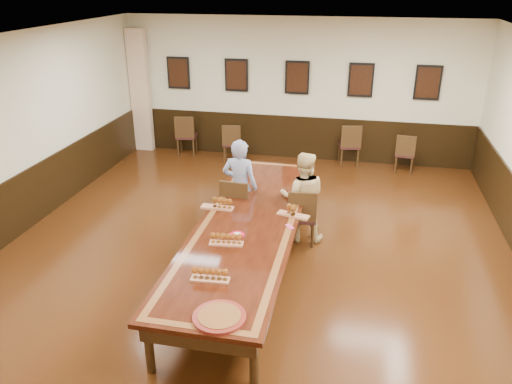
% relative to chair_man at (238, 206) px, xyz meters
% --- Properties ---
extents(floor, '(8.00, 10.00, 0.02)m').
position_rel_chair_man_xyz_m(floor, '(0.40, -0.98, -0.52)').
color(floor, black).
rests_on(floor, ground).
extents(ceiling, '(8.00, 10.00, 0.02)m').
position_rel_chair_man_xyz_m(ceiling, '(0.40, -0.98, 2.70)').
color(ceiling, white).
rests_on(ceiling, floor).
extents(wall_back, '(8.00, 0.02, 3.20)m').
position_rel_chair_man_xyz_m(wall_back, '(0.40, 4.03, 1.09)').
color(wall_back, beige).
rests_on(wall_back, floor).
extents(chair_man, '(0.52, 0.56, 1.01)m').
position_rel_chair_man_xyz_m(chair_man, '(0.00, 0.00, 0.00)').
color(chair_man, '#331716').
rests_on(chair_man, floor).
extents(chair_woman, '(0.50, 0.53, 0.96)m').
position_rel_chair_man_xyz_m(chair_woman, '(1.07, -0.06, -0.03)').
color(chair_woman, '#331716').
rests_on(chair_woman, floor).
extents(spare_chair_a, '(0.53, 0.56, 0.98)m').
position_rel_chair_man_xyz_m(spare_chair_a, '(-2.19, 3.69, -0.02)').
color(spare_chair_a, '#331716').
rests_on(spare_chair_a, floor).
extents(spare_chair_b, '(0.49, 0.52, 0.89)m').
position_rel_chair_man_xyz_m(spare_chair_b, '(-1.00, 3.48, -0.06)').
color(spare_chair_b, '#331716').
rests_on(spare_chair_b, floor).
extents(spare_chair_c, '(0.53, 0.57, 0.96)m').
position_rel_chair_man_xyz_m(spare_chair_c, '(1.66, 3.79, -0.03)').
color(spare_chair_c, '#331716').
rests_on(spare_chair_c, floor).
extents(spare_chair_d, '(0.47, 0.50, 0.87)m').
position_rel_chair_man_xyz_m(spare_chair_d, '(2.89, 3.57, -0.07)').
color(spare_chair_d, '#331716').
rests_on(spare_chair_d, floor).
extents(person_man, '(0.62, 0.44, 1.62)m').
position_rel_chair_man_xyz_m(person_man, '(0.01, 0.11, 0.30)').
color(person_man, '#445CAB').
rests_on(person_man, floor).
extents(person_woman, '(0.80, 0.66, 1.50)m').
position_rel_chair_man_xyz_m(person_woman, '(1.06, 0.04, 0.24)').
color(person_woman, beige).
rests_on(person_woman, floor).
extents(pink_phone, '(0.15, 0.17, 0.01)m').
position_rel_chair_man_xyz_m(pink_phone, '(1.00, -1.03, 0.25)').
color(pink_phone, '#D9487F').
rests_on(pink_phone, conference_table).
extents(curtain, '(0.45, 0.18, 2.90)m').
position_rel_chair_man_xyz_m(curtain, '(-3.35, 3.84, 0.94)').
color(curtain, beige).
rests_on(curtain, floor).
extents(wainscoting, '(8.00, 10.00, 1.00)m').
position_rel_chair_man_xyz_m(wainscoting, '(0.40, -0.98, -0.01)').
color(wainscoting, black).
rests_on(wainscoting, floor).
extents(conference_table, '(1.40, 5.00, 0.76)m').
position_rel_chair_man_xyz_m(conference_table, '(0.40, -0.98, 0.10)').
color(conference_table, black).
rests_on(conference_table, floor).
extents(posters, '(6.14, 0.04, 0.74)m').
position_rel_chair_man_xyz_m(posters, '(0.40, 3.95, 1.39)').
color(posters, black).
rests_on(posters, wall_back).
extents(flight_a, '(0.50, 0.17, 0.19)m').
position_rel_chair_man_xyz_m(flight_a, '(-0.13, -0.66, 0.33)').
color(flight_a, '#B06D49').
rests_on(flight_a, conference_table).
extents(flight_b, '(0.50, 0.26, 0.18)m').
position_rel_chair_man_xyz_m(flight_b, '(1.00, -0.68, 0.33)').
color(flight_b, '#B06D49').
rests_on(flight_b, conference_table).
extents(flight_c, '(0.46, 0.18, 0.17)m').
position_rel_chair_man_xyz_m(flight_c, '(0.26, -1.70, 0.32)').
color(flight_c, '#B06D49').
rests_on(flight_c, conference_table).
extents(flight_d, '(0.46, 0.17, 0.17)m').
position_rel_chair_man_xyz_m(flight_d, '(0.30, -2.55, 0.32)').
color(flight_d, '#B06D49').
rests_on(flight_d, conference_table).
extents(red_plate_grp, '(0.20, 0.20, 0.03)m').
position_rel_chair_man_xyz_m(red_plate_grp, '(0.34, -1.43, 0.25)').
color(red_plate_grp, red).
rests_on(red_plate_grp, conference_table).
extents(carved_platter, '(0.66, 0.66, 0.04)m').
position_rel_chair_man_xyz_m(carved_platter, '(0.59, -3.20, 0.26)').
color(carved_platter, maroon).
rests_on(carved_platter, conference_table).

